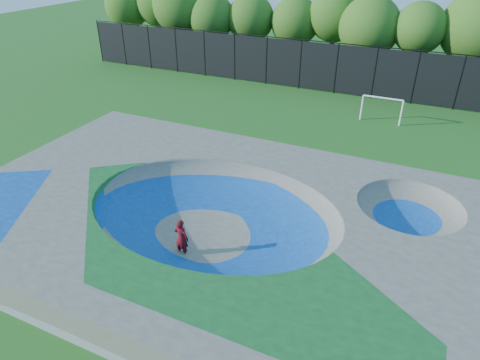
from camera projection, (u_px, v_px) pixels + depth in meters
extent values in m
plane|color=#1D5918|center=(214.00, 234.00, 18.61)|extent=(120.00, 120.00, 0.00)
cube|color=gray|center=(214.00, 220.00, 18.24)|extent=(22.00, 14.00, 1.50)
imported|color=#AE0D16|center=(182.00, 238.00, 16.96)|extent=(0.65, 0.46, 1.71)
cube|color=black|center=(183.00, 254.00, 17.37)|extent=(0.80, 0.32, 0.05)
cylinder|color=white|center=(362.00, 108.00, 29.70)|extent=(0.12, 0.12, 1.76)
cylinder|color=white|center=(401.00, 113.00, 28.74)|extent=(0.12, 0.12, 1.76)
cylinder|color=white|center=(383.00, 98.00, 28.78)|extent=(2.63, 0.12, 0.12)
cylinder|color=black|center=(100.00, 42.00, 42.88)|extent=(0.09, 0.09, 4.00)
cylinder|color=black|center=(124.00, 44.00, 41.79)|extent=(0.09, 0.09, 4.00)
cylinder|color=black|center=(149.00, 47.00, 40.69)|extent=(0.09, 0.09, 4.00)
cylinder|color=black|center=(176.00, 50.00, 39.60)|extent=(0.09, 0.09, 4.00)
cylinder|color=black|center=(205.00, 54.00, 38.51)|extent=(0.09, 0.09, 4.00)
cylinder|color=black|center=(235.00, 57.00, 37.42)|extent=(0.09, 0.09, 4.00)
cylinder|color=black|center=(266.00, 61.00, 36.32)|extent=(0.09, 0.09, 4.00)
cylinder|color=black|center=(300.00, 65.00, 35.23)|extent=(0.09, 0.09, 4.00)
cylinder|color=black|center=(336.00, 69.00, 34.14)|extent=(0.09, 0.09, 4.00)
cylinder|color=black|center=(375.00, 73.00, 33.05)|extent=(0.09, 0.09, 4.00)
cylinder|color=black|center=(415.00, 78.00, 31.95)|extent=(0.09, 0.09, 4.00)
cylinder|color=black|center=(459.00, 83.00, 30.86)|extent=(0.09, 0.09, 4.00)
cube|color=black|center=(336.00, 69.00, 34.14)|extent=(48.00, 0.03, 3.80)
cylinder|color=black|center=(339.00, 43.00, 33.14)|extent=(48.00, 0.08, 0.08)
cylinder|color=#4D3226|center=(131.00, 37.00, 46.77)|extent=(0.44, 0.44, 3.09)
sphere|color=#306119|center=(127.00, 5.00, 45.12)|extent=(4.68, 4.68, 4.68)
cylinder|color=#4D3226|center=(164.00, 38.00, 46.07)|extent=(0.44, 0.44, 3.35)
sphere|color=#306119|center=(161.00, 2.00, 44.28)|extent=(5.13, 5.13, 5.13)
cylinder|color=#4D3226|center=(184.00, 44.00, 43.73)|extent=(0.44, 0.44, 3.22)
sphere|color=#306119|center=(181.00, 5.00, 41.88)|extent=(5.63, 5.63, 5.63)
cylinder|color=#4D3226|center=(212.00, 49.00, 42.62)|extent=(0.44, 0.44, 2.75)
sphere|color=#306119|center=(211.00, 17.00, 41.11)|extent=(4.44, 4.44, 4.44)
cylinder|color=#4D3226|center=(250.00, 51.00, 42.26)|extent=(0.44, 0.44, 2.70)
sphere|color=#306119|center=(251.00, 18.00, 40.75)|extent=(4.48, 4.48, 4.48)
cylinder|color=#4D3226|center=(293.00, 54.00, 41.18)|extent=(0.44, 0.44, 2.61)
sphere|color=#306119|center=(295.00, 22.00, 39.69)|extent=(4.49, 4.49, 4.49)
cylinder|color=#4D3226|center=(331.00, 54.00, 39.91)|extent=(0.44, 0.44, 3.32)
sphere|color=#306119|center=(335.00, 15.00, 38.20)|extent=(4.71, 4.71, 4.71)
cylinder|color=#4D3226|center=(364.00, 66.00, 37.25)|extent=(0.44, 0.44, 2.72)
sphere|color=#306119|center=(370.00, 27.00, 35.62)|extent=(5.08, 5.08, 5.08)
cylinder|color=#4D3226|center=(412.00, 68.00, 35.60)|extent=(0.44, 0.44, 3.30)
sphere|color=#306119|center=(420.00, 28.00, 34.01)|extent=(4.11, 4.11, 4.11)
cylinder|color=#4D3226|center=(467.00, 73.00, 35.09)|extent=(0.44, 0.44, 2.86)
sphere|color=#306119|center=(479.00, 27.00, 33.29)|extent=(5.83, 5.83, 5.83)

